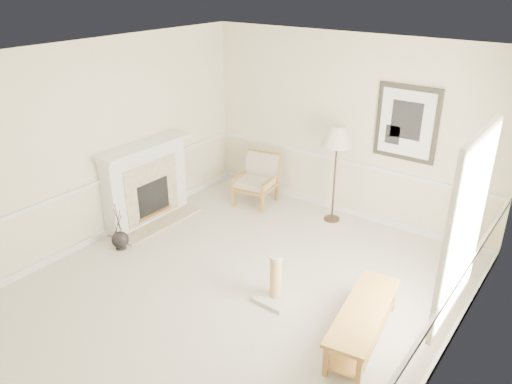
# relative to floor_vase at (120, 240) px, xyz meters

# --- Properties ---
(ground) EXTENTS (5.50, 5.50, 0.00)m
(ground) POSITION_rel_floor_vase_xyz_m (2.00, 0.27, -0.13)
(ground) COLOR silver
(ground) RESTS_ON ground
(room) EXTENTS (5.04, 5.54, 2.92)m
(room) POSITION_rel_floor_vase_xyz_m (2.14, 0.35, 1.73)
(room) COLOR beige
(room) RESTS_ON ground
(fireplace) EXTENTS (0.64, 1.64, 1.31)m
(fireplace) POSITION_rel_floor_vase_xyz_m (-0.34, 0.87, 0.51)
(fireplace) COLOR white
(fireplace) RESTS_ON ground
(floor_vase) EXTENTS (0.25, 0.25, 0.73)m
(floor_vase) POSITION_rel_floor_vase_xyz_m (0.00, 0.00, 0.00)
(floor_vase) COLOR black
(floor_vase) RESTS_ON ground
(armchair) EXTENTS (0.73, 0.77, 0.85)m
(armchair) POSITION_rel_floor_vase_xyz_m (0.64, 2.51, 0.32)
(armchair) COLOR olive
(armchair) RESTS_ON ground
(floor_lamp) EXTENTS (0.56, 0.56, 1.58)m
(floor_lamp) POSITION_rel_floor_vase_xyz_m (2.04, 2.64, 1.25)
(floor_lamp) COLOR black
(floor_lamp) RESTS_ON ground
(bench) EXTENTS (0.66, 1.52, 0.42)m
(bench) POSITION_rel_floor_vase_xyz_m (3.69, 0.28, 0.15)
(bench) COLOR olive
(bench) RESTS_ON ground
(scratching_post) EXTENTS (0.45, 0.45, 0.63)m
(scratching_post) POSITION_rel_floor_vase_xyz_m (2.51, 0.33, 0.06)
(scratching_post) COLOR beige
(scratching_post) RESTS_ON ground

